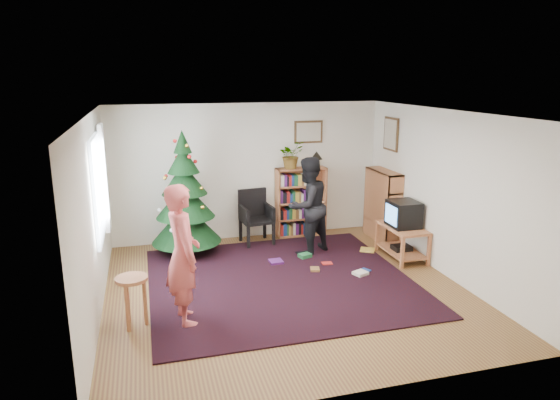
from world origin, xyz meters
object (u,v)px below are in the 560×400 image
object	(u,v)px
person_standing	(183,255)
table_lamp	(317,156)
bookshelf_back	(301,201)
bookshelf_right	(382,205)
picture_right	(391,134)
tv_stand	(402,239)
christmas_tree	(185,204)
person_by_chair	(308,206)
crt_tv	(403,214)
picture_back	(308,132)
stool	(132,288)
potted_plant	(291,155)
armchair	(255,214)

from	to	relation	value
person_standing	table_lamp	world-z (taller)	person_standing
bookshelf_back	bookshelf_right	bearing A→B (deg)	-25.73
picture_right	tv_stand	xyz separation A→B (m)	(-0.26, -1.06, -1.62)
christmas_tree	picture_right	bearing A→B (deg)	-1.29
bookshelf_back	picture_right	bearing A→B (deg)	-21.42
bookshelf_back	person_by_chair	size ratio (longest dim) A/B	0.78
crt_tv	person_by_chair	size ratio (longest dim) A/B	0.29
picture_back	crt_tv	distance (m)	2.39
christmas_tree	table_lamp	size ratio (longest dim) A/B	7.06
picture_back	tv_stand	bearing A→B (deg)	-59.03
bookshelf_right	stool	distance (m)	4.96
christmas_tree	tv_stand	world-z (taller)	christmas_tree
person_by_chair	table_lamp	world-z (taller)	person_by_chair
christmas_tree	person_standing	xyz separation A→B (m)	(-0.24, -2.42, -0.01)
bookshelf_right	person_by_chair	world-z (taller)	person_by_chair
crt_tv	potted_plant	size ratio (longest dim) A/B	0.97
person_by_chair	potted_plant	xyz separation A→B (m)	(-0.01, 0.98, 0.72)
armchair	person_by_chair	bearing A→B (deg)	-53.56
picture_right	armchair	bearing A→B (deg)	170.50
picture_right	person_by_chair	size ratio (longest dim) A/B	0.36
armchair	potted_plant	world-z (taller)	potted_plant
stool	table_lamp	xyz separation A→B (m)	(3.36, 2.89, 1.01)
potted_plant	table_lamp	size ratio (longest dim) A/B	1.69
bookshelf_back	tv_stand	distance (m)	2.10
picture_back	armchair	size ratio (longest dim) A/B	0.57
person_by_chair	crt_tv	bearing A→B (deg)	128.62
armchair	person_by_chair	xyz separation A→B (m)	(0.73, -0.80, 0.31)
christmas_tree	potted_plant	world-z (taller)	christmas_tree
person_by_chair	picture_right	bearing A→B (deg)	166.47
stool	bookshelf_right	bearing A→B (deg)	26.77
table_lamp	tv_stand	bearing A→B (deg)	-60.06
bookshelf_back	stool	xyz separation A→B (m)	(-3.06, -2.89, -0.17)
picture_right	potted_plant	xyz separation A→B (m)	(-1.70, 0.59, -0.40)
bookshelf_right	christmas_tree	bearing A→B (deg)	87.54
person_by_chair	table_lamp	bearing A→B (deg)	-143.19
bookshelf_back	crt_tv	xyz separation A→B (m)	(1.25, -1.65, 0.10)
person_standing	stool	bearing A→B (deg)	78.23
armchair	picture_right	bearing A→B (deg)	-15.60
person_standing	crt_tv	bearing A→B (deg)	-79.56
tv_stand	potted_plant	world-z (taller)	potted_plant
picture_back	crt_tv	bearing A→B (deg)	-59.10
stool	person_by_chair	xyz separation A→B (m)	(2.86, 1.91, 0.34)
bookshelf_right	person_by_chair	size ratio (longest dim) A/B	0.78
tv_stand	bookshelf_back	bearing A→B (deg)	127.16
stool	person_standing	size ratio (longest dim) A/B	0.36
tv_stand	crt_tv	bearing A→B (deg)	180.00
christmas_tree	armchair	distance (m)	1.36
christmas_tree	person_standing	size ratio (longest dim) A/B	1.21
picture_right	bookshelf_right	xyz separation A→B (m)	(-0.14, -0.07, -1.29)
picture_right	tv_stand	size ratio (longest dim) A/B	0.63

